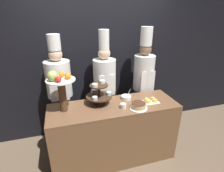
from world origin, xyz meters
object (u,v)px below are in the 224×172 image
Objects in this scene: cup_white at (123,106)px; chef_center_left at (105,85)px; chef_left at (60,90)px; serving_bowl_far at (126,97)px; fruit_pedestal at (60,86)px; cake_round at (138,106)px; tiered_stand at (99,93)px; cake_square_tray at (151,101)px; chef_center_right at (143,79)px.

cup_white is 0.04× the size of chef_center_left.
chef_center_left is at bearing 0.00° from chef_left.
serving_bowl_far is at bearing -22.22° from chef_left.
serving_bowl_far is (0.91, 0.09, -0.33)m from fruit_pedestal.
tiered_stand is at bearing 149.12° from cake_round.
tiered_stand is 0.75m from cake_square_tray.
chef_center_right is at bearing 46.77° from cup_white.
cake_square_tray is 0.12× the size of chef_center_left.
chef_center_right reaches higher than serving_bowl_far.
serving_bowl_far is at bearing 61.44° from cup_white.
cake_round is 0.27m from cake_square_tray.
chef_left is at bearing 141.89° from tiered_stand.
chef_center_left is (-0.29, 0.69, 0.06)m from cake_round.
cake_round is 0.13× the size of chef_left.
cake_round is 3.06× the size of cup_white.
cup_white is 0.64m from chef_center_left.
chef_center_left is 0.68m from chef_center_right.
cake_round is 0.13× the size of chef_center_left.
cup_white is (0.78, -0.15, -0.32)m from fruit_pedestal.
cake_square_tray is (1.21, -0.10, -0.34)m from fruit_pedestal.
cup_white is (-0.19, 0.06, -0.01)m from cake_round.
cake_square_tray is at bearing -47.35° from chef_center_left.
cake_round is (0.97, -0.22, -0.32)m from fruit_pedestal.
fruit_pedestal is 0.54m from chef_left.
chef_left is 0.96× the size of chef_center_right.
cup_white is at bearing -38.07° from chef_left.
chef_center_left reaches higher than chef_left.
chef_center_right is at bearing 75.01° from cake_square_tray.
cake_square_tray is at bearing 6.79° from cup_white.
chef_left is (-1.24, 0.57, 0.08)m from cake_square_tray.
chef_center_right reaches higher than tiered_stand.
tiered_stand is at bearing -176.23° from serving_bowl_far.
cake_square_tray is 0.12× the size of chef_center_right.
cake_round is at bearing -79.34° from serving_bowl_far.
cake_square_tray is 0.12× the size of chef_left.
serving_bowl_far is at bearing 147.33° from cake_square_tray.
cup_white is 0.04× the size of chef_left.
fruit_pedestal is at bearing -145.16° from chef_center_left.
cake_square_tray is (0.24, 0.12, -0.02)m from cake_round.
chef_center_right reaches higher than chef_center_left.
tiered_stand is 1.61× the size of cake_square_tray.
chef_left reaches higher than fruit_pedestal.
tiered_stand is at bearing 7.54° from fruit_pedestal.
fruit_pedestal is 2.47× the size of cake_square_tray.
cup_white is 0.51× the size of serving_bowl_far.
fruit_pedestal reaches higher than tiered_stand.
chef_center_right is (0.46, 0.38, 0.10)m from serving_bowl_far.
fruit_pedestal reaches higher than cup_white.
cup_white is 0.28m from serving_bowl_far.
cake_square_tray is at bearing -32.67° from serving_bowl_far.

